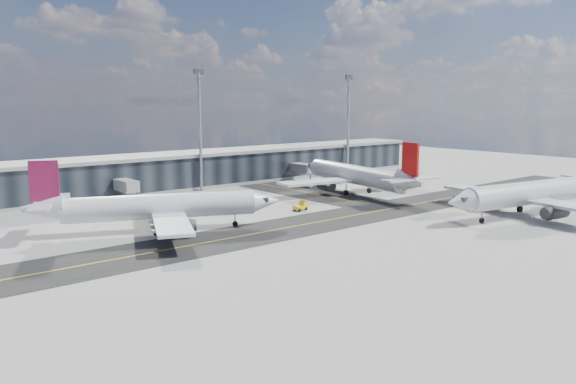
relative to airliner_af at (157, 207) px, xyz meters
name	(u,v)px	position (x,y,z in m)	size (l,w,h in m)	color
ground	(343,224)	(27.65, -15.78, -4.07)	(300.00, 300.00, 0.00)	gray
taxiway_lanes	(318,212)	(31.57, -5.04, -4.06)	(180.00, 63.00, 0.03)	black
terminal_concourse	(187,171)	(27.69, 39.16, 0.02)	(152.00, 19.80, 8.80)	black
floodlight_masts	(200,126)	(27.65, 32.22, 11.53)	(102.50, 0.70, 28.90)	gray
airliner_af	(157,207)	(0.00, 0.00, 0.00)	(39.79, 34.37, 12.33)	silver
airliner_redtail	(357,175)	(53.21, 5.19, 0.27)	(37.95, 44.26, 13.15)	silver
airliner_near	(535,193)	(60.84, -33.38, 0.27)	(44.27, 37.93, 13.14)	silver
baggage_tug	(301,206)	(30.11, -1.72, -3.15)	(3.08, 1.81, 1.84)	yellow
service_van	(311,183)	(54.39, 22.40, -3.42)	(2.17, 4.70, 1.31)	silver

